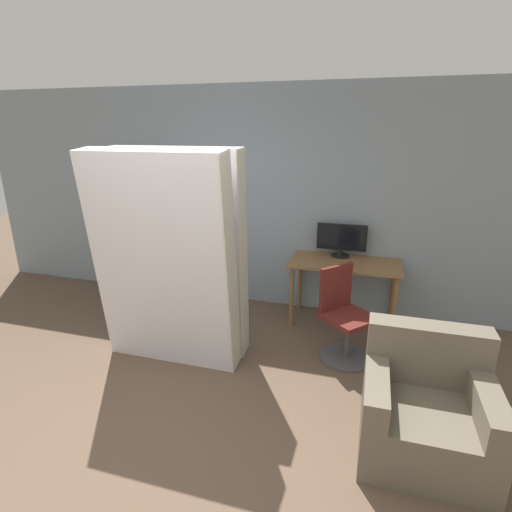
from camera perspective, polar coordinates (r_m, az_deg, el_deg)
The scene contains 9 objects.
ground_plane at distance 3.18m, azimuth -15.76°, elevation -26.65°, with size 16.00×16.00×0.00m, color brown.
wall_back at distance 5.00m, azimuth 0.43°, elevation 8.03°, with size 8.00×0.06×2.70m.
desk at distance 4.66m, azimuth 12.55°, elevation -2.03°, with size 1.24×0.63×0.75m.
monitor at distance 4.76m, azimuth 12.11°, elevation 2.35°, with size 0.57×0.21×0.39m.
office_chair at distance 4.07m, azimuth 12.48°, elevation -9.28°, with size 0.62×0.62×0.93m.
bookshelf at distance 5.66m, azimuth -16.42°, elevation 3.23°, with size 0.79×0.30×1.76m.
mattress_near at distance 3.72m, azimuth -13.03°, elevation -1.04°, with size 1.33×0.46×2.05m.
mattress_far at distance 4.00m, azimuth -10.77°, elevation 0.36°, with size 1.33×0.32×2.04m.
armchair at distance 3.22m, azimuth 22.99°, elevation -19.43°, with size 0.85×0.80×0.85m.
Camera 1 is at (1.35, -1.87, 2.20)m, focal length 28.00 mm.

